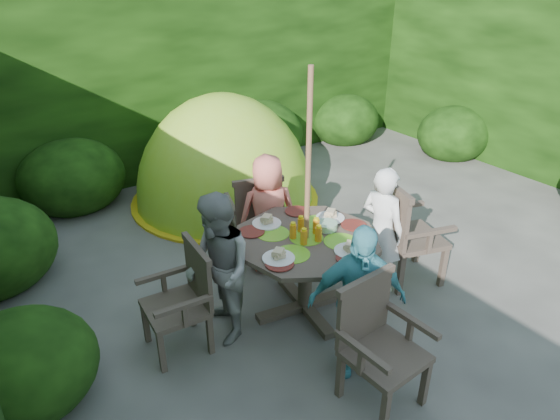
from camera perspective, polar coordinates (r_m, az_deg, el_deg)
ground at (r=5.32m, az=11.44°, el=-6.67°), size 60.00×60.00×0.00m
hedge_enclosure at (r=5.69m, az=3.04°, el=10.06°), size 9.00×9.00×2.50m
patio_table at (r=4.35m, az=3.03°, el=-4.49°), size 1.48×1.48×0.90m
parasol_pole at (r=4.12m, az=3.14°, el=1.02°), size 0.05×0.05×2.20m
garden_chair_right at (r=4.95m, az=14.10°, el=-2.44°), size 0.68×0.73×1.00m
garden_chair_left at (r=4.12m, az=-10.98°, el=-9.86°), size 0.50×0.55×0.87m
garden_chair_back at (r=5.28m, az=-2.82°, el=-0.35°), size 0.65×0.61×0.90m
garden_chair_front at (r=3.68m, az=11.06°, el=-14.56°), size 0.58×0.52×0.91m
child_right at (r=4.74m, az=11.55°, el=-2.31°), size 0.37×0.50×1.26m
child_left at (r=4.07m, az=-7.06°, el=-6.82°), size 0.60×0.71×1.30m
child_back at (r=4.98m, az=-1.38°, el=-0.40°), size 0.69×0.55×1.22m
child_front at (r=3.79m, az=8.80°, el=-10.23°), size 0.80×0.62×1.26m
dome_tent at (r=6.72m, az=-6.17°, el=1.21°), size 2.70×2.70×2.82m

